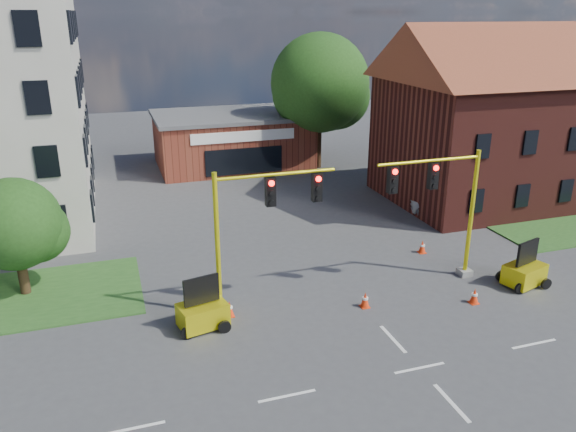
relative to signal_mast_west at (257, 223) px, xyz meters
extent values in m
plane|color=#434446|center=(4.36, -6.00, -3.92)|extent=(120.00, 120.00, 0.00)
cube|color=maroon|center=(4.36, 24.00, -1.92)|extent=(12.00, 8.00, 4.00)
cube|color=#555658|center=(4.36, 24.00, 0.23)|extent=(12.40, 8.40, 0.30)
cube|color=white|center=(4.36, 19.95, -0.72)|extent=(8.00, 0.10, 0.80)
cube|color=black|center=(4.36, 19.95, -2.62)|extent=(6.00, 0.10, 2.00)
cube|color=#551F19|center=(22.36, 10.00, 0.08)|extent=(20.00, 10.00, 8.00)
cylinder|color=#332012|center=(10.86, 21.00, -1.51)|extent=(0.44, 0.44, 4.82)
sphere|color=#1F4615|center=(10.86, 21.00, 2.87)|extent=(7.70, 7.70, 7.70)
sphere|color=#1F4615|center=(12.40, 21.30, 1.78)|extent=(5.39, 5.39, 5.39)
cylinder|color=#332012|center=(-9.64, 4.50, -2.72)|extent=(0.44, 0.44, 2.41)
sphere|color=#1F4615|center=(-9.64, 4.50, -0.53)|extent=(4.05, 4.05, 4.05)
sphere|color=#1F4615|center=(-8.84, 4.80, -1.08)|extent=(2.83, 2.83, 2.83)
cube|color=gray|center=(-1.64, 0.00, -3.77)|extent=(0.60, 0.60, 0.30)
cylinder|color=yellow|center=(-1.64, 0.00, -0.82)|extent=(0.20, 0.20, 6.20)
cylinder|color=yellow|center=(0.86, 0.00, 1.98)|extent=(5.00, 0.14, 0.14)
cube|color=black|center=(0.61, 0.00, 1.28)|extent=(0.40, 0.32, 1.20)
cube|color=black|center=(2.61, 0.00, 1.28)|extent=(0.40, 0.32, 1.20)
sphere|color=#FF0C07|center=(0.61, -0.18, 1.68)|extent=(0.24, 0.24, 0.24)
cube|color=gray|center=(10.36, 0.00, -3.77)|extent=(0.60, 0.60, 0.30)
cylinder|color=yellow|center=(10.36, 0.00, -0.82)|extent=(0.20, 0.20, 6.20)
cylinder|color=yellow|center=(7.86, 0.00, 1.98)|extent=(5.00, 0.14, 0.14)
cube|color=black|center=(8.11, 0.00, 1.28)|extent=(0.40, 0.32, 1.20)
cube|color=black|center=(6.11, 0.00, 1.28)|extent=(0.40, 0.32, 1.20)
sphere|color=#FF0C07|center=(8.11, -0.18, 1.68)|extent=(0.24, 0.24, 0.24)
cube|color=yellow|center=(-2.52, -0.82, -3.34)|extent=(2.11, 1.63, 0.94)
cube|color=black|center=(-2.52, -0.82, -2.24)|extent=(1.46, 0.43, 1.15)
cube|color=yellow|center=(12.34, -1.74, -3.35)|extent=(2.14, 1.73, 0.93)
cube|color=black|center=(12.34, -1.74, -2.27)|extent=(1.42, 0.54, 1.14)
cube|color=#FF350D|center=(-1.32, -0.29, -3.90)|extent=(0.38, 0.38, 0.04)
cone|color=#FF350D|center=(-1.32, -0.29, -3.57)|extent=(0.40, 0.40, 0.70)
cylinder|color=white|center=(-1.32, -0.29, -3.50)|extent=(0.27, 0.27, 0.09)
cube|color=#FF350D|center=(4.41, -1.35, -3.90)|extent=(0.38, 0.38, 0.04)
cone|color=#FF350D|center=(4.41, -1.35, -3.57)|extent=(0.40, 0.40, 0.70)
cylinder|color=white|center=(4.41, -1.35, -3.50)|extent=(0.27, 0.27, 0.09)
cube|color=#FF350D|center=(9.10, -2.52, -3.90)|extent=(0.38, 0.38, 0.04)
cone|color=#FF350D|center=(9.10, -2.52, -3.57)|extent=(0.40, 0.40, 0.70)
cylinder|color=white|center=(9.10, -2.52, -3.50)|extent=(0.27, 0.27, 0.09)
cube|color=#FF350D|center=(9.81, 3.00, -3.90)|extent=(0.38, 0.38, 0.04)
cone|color=#FF350D|center=(9.81, 3.00, -3.57)|extent=(0.40, 0.40, 0.70)
cylinder|color=white|center=(9.81, 3.00, -3.50)|extent=(0.27, 0.27, 0.09)
imported|color=white|center=(14.62, 7.90, -3.25)|extent=(5.34, 4.06, 1.35)
camera|label=1|loc=(-5.43, -20.70, 8.08)|focal=35.00mm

